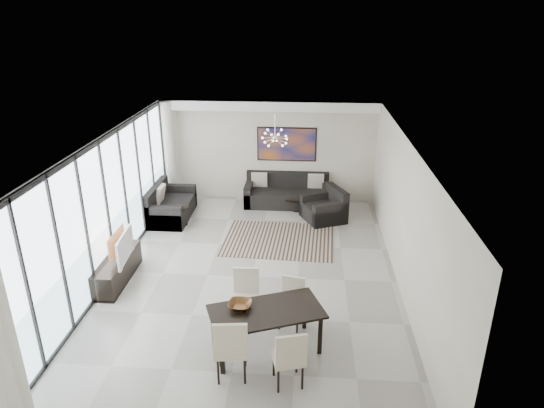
# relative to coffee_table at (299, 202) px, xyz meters

# --- Properties ---
(room_shell) EXTENTS (6.00, 9.00, 2.90)m
(room_shell) POSITION_rel_coffee_table_xyz_m (-0.42, -3.80, 1.27)
(room_shell) COLOR #A8A39B
(room_shell) RESTS_ON ground
(window_wall) EXTENTS (0.37, 8.95, 2.90)m
(window_wall) POSITION_rel_coffee_table_xyz_m (-3.73, -3.80, 1.28)
(window_wall) COLOR silver
(window_wall) RESTS_ON floor
(soffit) EXTENTS (5.98, 0.40, 0.26)m
(soffit) POSITION_rel_coffee_table_xyz_m (-0.88, 0.50, 2.59)
(soffit) COLOR white
(soffit) RESTS_ON room_shell
(painting) EXTENTS (1.68, 0.04, 0.98)m
(painting) POSITION_rel_coffee_table_xyz_m (-0.38, 0.67, 1.47)
(painting) COLOR #B05718
(painting) RESTS_ON room_shell
(chandelier) EXTENTS (0.66, 0.66, 0.71)m
(chandelier) POSITION_rel_coffee_table_xyz_m (-0.58, -1.30, 2.17)
(chandelier) COLOR silver
(chandelier) RESTS_ON room_shell
(rug) EXTENTS (2.72, 2.14, 0.01)m
(rug) POSITION_rel_coffee_table_xyz_m (-0.42, -2.04, -0.18)
(rug) COLOR black
(rug) RESTS_ON floor
(coffee_table) EXTENTS (0.93, 0.93, 0.32)m
(coffee_table) POSITION_rel_coffee_table_xyz_m (0.00, 0.00, 0.00)
(coffee_table) COLOR black
(coffee_table) RESTS_ON floor
(bowl_coffee) EXTENTS (0.29, 0.29, 0.08)m
(bowl_coffee) POSITION_rel_coffee_table_xyz_m (-0.02, 0.04, 0.18)
(bowl_coffee) COLOR brown
(bowl_coffee) RESTS_ON coffee_table
(sofa_main) EXTENTS (2.36, 0.97, 0.86)m
(sofa_main) POSITION_rel_coffee_table_xyz_m (-0.34, 0.27, 0.11)
(sofa_main) COLOR black
(sofa_main) RESTS_ON floor
(loveseat) EXTENTS (1.00, 1.77, 0.89)m
(loveseat) POSITION_rel_coffee_table_xyz_m (-3.43, -0.90, 0.12)
(loveseat) COLOR black
(loveseat) RESTS_ON floor
(armchair) EXTENTS (1.29, 1.32, 0.85)m
(armchair) POSITION_rel_coffee_table_xyz_m (0.71, -0.73, 0.11)
(armchair) COLOR black
(armchair) RESTS_ON floor
(side_table) EXTENTS (0.37, 0.37, 0.51)m
(side_table) POSITION_rel_coffee_table_xyz_m (-2.97, -1.34, 0.15)
(side_table) COLOR black
(side_table) RESTS_ON floor
(tv_console) EXTENTS (0.48, 1.69, 0.53)m
(tv_console) POSITION_rel_coffee_table_xyz_m (-3.64, -4.15, 0.08)
(tv_console) COLOR black
(tv_console) RESTS_ON floor
(television) EXTENTS (0.21, 1.01, 0.58)m
(television) POSITION_rel_coffee_table_xyz_m (-3.48, -4.22, 0.63)
(television) COLOR gray
(television) RESTS_ON tv_console
(dining_table) EXTENTS (2.01, 1.50, 0.75)m
(dining_table) POSITION_rel_coffee_table_xyz_m (-0.39, -6.08, 0.48)
(dining_table) COLOR black
(dining_table) RESTS_ON floor
(dining_chair_sw) EXTENTS (0.56, 0.56, 1.10)m
(dining_chair_sw) POSITION_rel_coffee_table_xyz_m (-0.85, -6.83, 0.45)
(dining_chair_sw) COLOR beige
(dining_chair_sw) RESTS_ON floor
(dining_chair_se) EXTENTS (0.56, 0.56, 1.00)m
(dining_chair_se) POSITION_rel_coffee_table_xyz_m (0.02, -6.91, 0.39)
(dining_chair_se) COLOR beige
(dining_chair_se) RESTS_ON floor
(dining_chair_nw) EXTENTS (0.47, 0.47, 0.99)m
(dining_chair_nw) POSITION_rel_coffee_table_xyz_m (-0.82, -5.26, 0.38)
(dining_chair_nw) COLOR beige
(dining_chair_nw) RESTS_ON floor
(dining_chair_ne) EXTENTS (0.50, 0.50, 0.90)m
(dining_chair_ne) POSITION_rel_coffee_table_xyz_m (0.00, -5.33, 0.33)
(dining_chair_ne) COLOR beige
(dining_chair_ne) RESTS_ON floor
(bowl_dining) EXTENTS (0.41, 0.41, 0.09)m
(bowl_dining) POSITION_rel_coffee_table_xyz_m (-0.82, -6.02, 0.62)
(bowl_dining) COLOR brown
(bowl_dining) RESTS_ON dining_table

